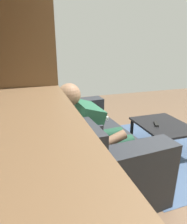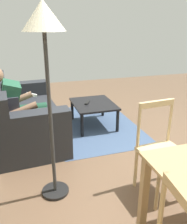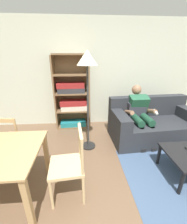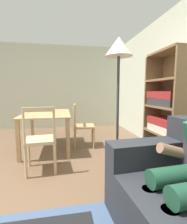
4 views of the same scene
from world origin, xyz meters
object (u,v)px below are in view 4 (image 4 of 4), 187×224
dining_table (47,118)px  dining_chair_near_wall (83,126)px  bookshelf (167,114)px  floor_lamp (119,60)px  dining_chair_facing_couch (41,140)px

dining_table → dining_chair_near_wall: (-0.00, 0.72, -0.19)m
bookshelf → dining_chair_near_wall: bearing=-125.8°
dining_table → dining_chair_near_wall: size_ratio=1.47×
bookshelf → floor_lamp: bearing=-70.3°
dining_table → floor_lamp: size_ratio=0.72×
dining_chair_facing_couch → floor_lamp: bearing=74.7°
bookshelf → dining_chair_facing_couch: (0.06, -2.01, -0.32)m
dining_chair_near_wall → floor_lamp: 1.73m
dining_table → floor_lamp: (1.28, 1.05, 0.93)m
dining_table → bookshelf: bearing=65.2°
dining_table → dining_chair_facing_couch: size_ratio=1.38×
dining_chair_near_wall → floor_lamp: (1.28, 0.33, 1.12)m
dining_table → dining_chair_facing_couch: dining_chair_facing_couch is taller
bookshelf → floor_lamp: floor_lamp is taller
floor_lamp → dining_chair_near_wall: bearing=-165.6°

